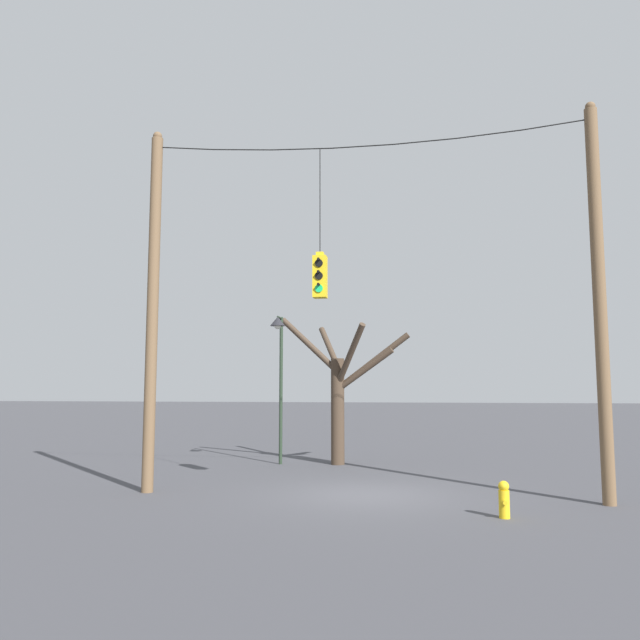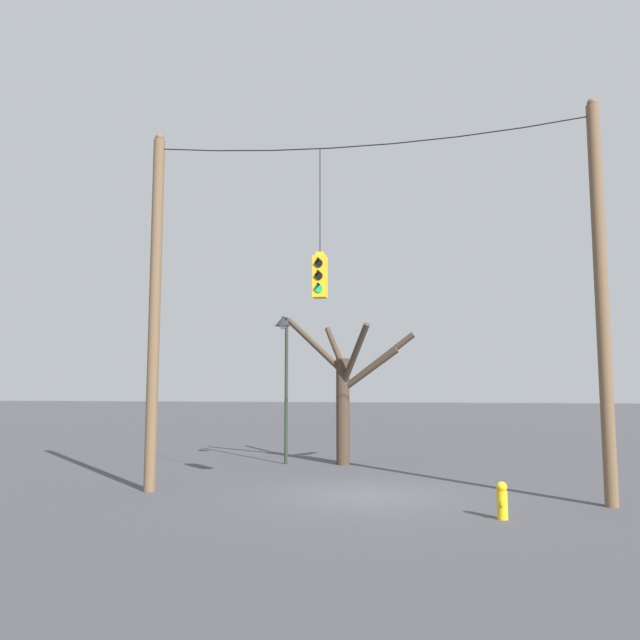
{
  "view_description": "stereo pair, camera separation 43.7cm",
  "coord_description": "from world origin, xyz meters",
  "px_view_note": "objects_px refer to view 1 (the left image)",
  "views": [
    {
      "loc": [
        1.4,
        -15.87,
        2.65
      ],
      "look_at": [
        -1.1,
        -0.48,
        4.36
      ],
      "focal_mm": 35.0,
      "sensor_mm": 36.0,
      "label": 1
    },
    {
      "loc": [
        1.83,
        -15.79,
        2.65
      ],
      "look_at": [
        -1.1,
        -0.48,
        4.36
      ],
      "focal_mm": 35.0,
      "sensor_mm": 36.0,
      "label": 2
    }
  ],
  "objects_px": {
    "utility_pole_right": "(600,297)",
    "traffic_light_near_right_pole": "(320,275)",
    "fire_hydrant": "(504,499)",
    "street_lamp": "(279,350)",
    "utility_pole_left": "(153,307)",
    "bare_tree": "(341,388)"
  },
  "relations": [
    {
      "from": "utility_pole_right",
      "to": "traffic_light_near_right_pole",
      "type": "xyz_separation_m",
      "value": [
        -6.67,
        0.0,
        0.71
      ]
    },
    {
      "from": "fire_hydrant",
      "to": "street_lamp",
      "type": "bearing_deg",
      "value": 129.97
    },
    {
      "from": "utility_pole_left",
      "to": "utility_pole_right",
      "type": "bearing_deg",
      "value": 0.0
    },
    {
      "from": "utility_pole_right",
      "to": "traffic_light_near_right_pole",
      "type": "height_order",
      "value": "utility_pole_right"
    },
    {
      "from": "utility_pole_right",
      "to": "traffic_light_near_right_pole",
      "type": "distance_m",
      "value": 6.71
    },
    {
      "from": "utility_pole_left",
      "to": "bare_tree",
      "type": "bearing_deg",
      "value": 57.49
    },
    {
      "from": "utility_pole_right",
      "to": "fire_hydrant",
      "type": "relative_size",
      "value": 12.75
    },
    {
      "from": "utility_pole_right",
      "to": "street_lamp",
      "type": "bearing_deg",
      "value": 146.67
    },
    {
      "from": "traffic_light_near_right_pole",
      "to": "bare_tree",
      "type": "xyz_separation_m",
      "value": [
        -0.32,
        6.53,
        -2.83
      ]
    },
    {
      "from": "utility_pole_right",
      "to": "traffic_light_near_right_pole",
      "type": "bearing_deg",
      "value": 180.0
    },
    {
      "from": "utility_pole_left",
      "to": "street_lamp",
      "type": "xyz_separation_m",
      "value": [
        2.05,
        5.99,
        -0.79
      ]
    },
    {
      "from": "utility_pole_left",
      "to": "traffic_light_near_right_pole",
      "type": "relative_size",
      "value": 2.45
    },
    {
      "from": "street_lamp",
      "to": "utility_pole_right",
      "type": "bearing_deg",
      "value": -33.33
    },
    {
      "from": "utility_pole_left",
      "to": "fire_hydrant",
      "type": "distance_m",
      "value": 9.84
    },
    {
      "from": "traffic_light_near_right_pole",
      "to": "street_lamp",
      "type": "bearing_deg",
      "value": 112.11
    },
    {
      "from": "utility_pole_left",
      "to": "bare_tree",
      "type": "xyz_separation_m",
      "value": [
        4.16,
        6.53,
        -2.11
      ]
    },
    {
      "from": "fire_hydrant",
      "to": "bare_tree",
      "type": "bearing_deg",
      "value": 117.97
    },
    {
      "from": "traffic_light_near_right_pole",
      "to": "bare_tree",
      "type": "distance_m",
      "value": 7.13
    },
    {
      "from": "street_lamp",
      "to": "traffic_light_near_right_pole",
      "type": "bearing_deg",
      "value": -67.89
    },
    {
      "from": "utility_pole_left",
      "to": "utility_pole_right",
      "type": "xyz_separation_m",
      "value": [
        11.16,
        0.0,
        0.0
      ]
    },
    {
      "from": "bare_tree",
      "to": "fire_hydrant",
      "type": "bearing_deg",
      "value": -62.03
    },
    {
      "from": "utility_pole_right",
      "to": "fire_hydrant",
      "type": "bearing_deg",
      "value": -144.11
    }
  ]
}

